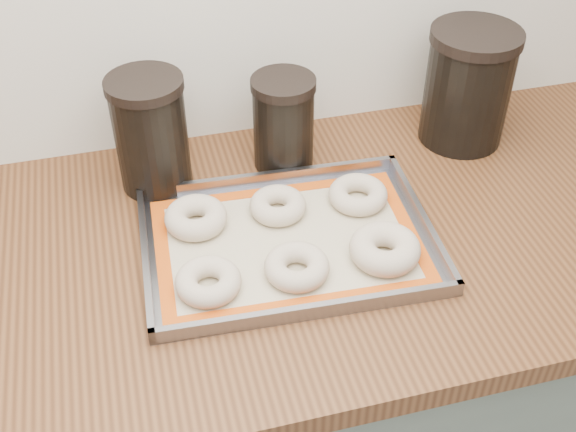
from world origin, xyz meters
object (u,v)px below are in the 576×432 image
object	(u,v)px
baking_tray	(288,241)
bagel_back_right	(358,195)
bagel_front_mid	(297,267)
bagel_front_right	(385,249)
canister_right	(468,86)
bagel_front_left	(208,282)
canister_mid	(283,123)
bagel_back_mid	(278,205)
bagel_back_left	(196,217)
canister_left	(151,133)

from	to	relation	value
baking_tray	bagel_back_right	xyz separation A→B (m)	(0.14, 0.07, 0.01)
bagel_front_mid	bagel_back_right	size ratio (longest dim) A/B	0.99
bagel_front_right	canister_right	xyz separation A→B (m)	(0.26, 0.29, 0.09)
baking_tray	bagel_front_left	xyz separation A→B (m)	(-0.14, -0.07, 0.01)
bagel_front_left	bagel_front_mid	size ratio (longest dim) A/B	0.99
canister_right	bagel_front_right	bearing A→B (deg)	-132.28
canister_mid	baking_tray	bearing A→B (deg)	-102.64
bagel_front_right	canister_right	world-z (taller)	canister_right
bagel_front_left	bagel_back_mid	distance (m)	0.20
bagel_front_left	canister_mid	size ratio (longest dim) A/B	0.57
bagel_front_left	bagel_front_right	world-z (taller)	bagel_front_right
baking_tray	bagel_back_mid	size ratio (longest dim) A/B	5.04
bagel_front_right	bagel_back_left	xyz separation A→B (m)	(-0.27, 0.15, -0.00)
bagel_front_left	canister_left	size ratio (longest dim) A/B	0.48
bagel_front_left	bagel_front_mid	xyz separation A→B (m)	(0.13, -0.00, 0.00)
bagel_front_left	bagel_back_mid	xyz separation A→B (m)	(0.14, 0.15, -0.00)
canister_right	bagel_back_mid	bearing A→B (deg)	-160.62
baking_tray	bagel_back_right	bearing A→B (deg)	26.01
bagel_back_mid	canister_mid	distance (m)	0.16
bagel_front_right	canister_left	size ratio (longest dim) A/B	0.54
bagel_back_mid	bagel_back_right	xyz separation A→B (m)	(0.14, -0.01, -0.00)
bagel_front_left	canister_right	distance (m)	0.61
bagel_back_left	canister_mid	xyz separation A→B (m)	(0.18, 0.14, 0.06)
baking_tray	bagel_back_mid	bearing A→B (deg)	88.48
canister_left	canister_right	distance (m)	0.58
bagel_front_right	bagel_back_right	bearing A→B (deg)	87.77
bagel_back_left	bagel_back_mid	bearing A→B (deg)	-0.92
canister_left	canister_right	bearing A→B (deg)	-0.43
bagel_back_right	bagel_back_left	bearing A→B (deg)	178.36
bagel_back_left	bagel_back_mid	world-z (taller)	bagel_back_left
bagel_front_right	bagel_front_left	bearing A→B (deg)	179.34
canister_right	bagel_back_right	bearing A→B (deg)	-150.52
bagel_back_left	canister_right	xyz separation A→B (m)	(0.53, 0.14, 0.09)
bagel_back_mid	canister_mid	world-z (taller)	canister_mid
bagel_front_mid	canister_mid	xyz separation A→B (m)	(0.05, 0.29, 0.07)
canister_mid	canister_right	bearing A→B (deg)	-0.56
canister_mid	bagel_front_left	bearing A→B (deg)	-123.32
bagel_front_mid	bagel_back_right	bearing A→B (deg)	44.26
baking_tray	bagel_front_left	world-z (taller)	bagel_front_left
baking_tray	canister_left	size ratio (longest dim) A/B	2.31
canister_mid	bagel_front_right	bearing A→B (deg)	-73.39
bagel_front_mid	bagel_back_right	world-z (taller)	bagel_front_mid
bagel_back_mid	canister_right	size ratio (longest dim) A/B	0.43
bagel_front_mid	canister_mid	distance (m)	0.30
bagel_front_right	bagel_back_mid	xyz separation A→B (m)	(-0.13, 0.15, -0.00)
bagel_front_mid	bagel_front_right	bearing A→B (deg)	0.05
bagel_back_left	bagel_front_mid	bearing A→B (deg)	-49.38
baking_tray	canister_right	bearing A→B (deg)	28.27
baking_tray	bagel_back_left	bearing A→B (deg)	150.43
bagel_back_mid	bagel_back_left	bearing A→B (deg)	179.08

